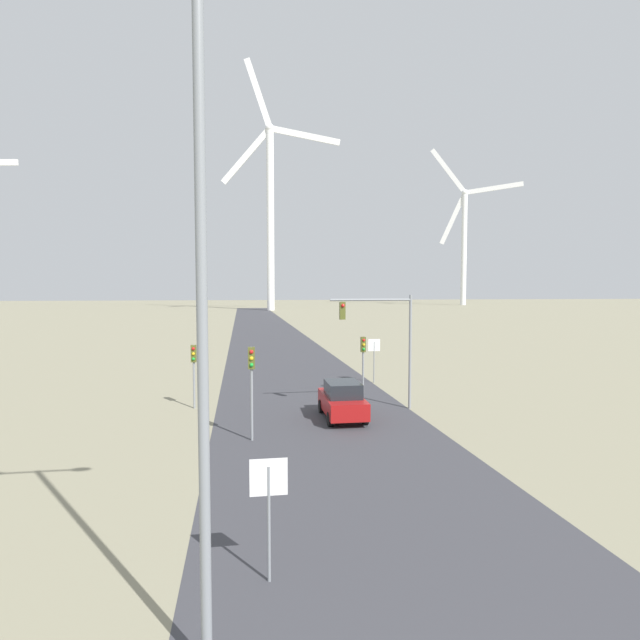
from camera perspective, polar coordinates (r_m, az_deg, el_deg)
name	(u,v)px	position (r m, az deg, el deg)	size (l,w,h in m)	color
road_surface	(277,350)	(51.77, -4.89, -3.47)	(10.00, 240.00, 0.01)	#38383D
streetlamp	(201,234)	(8.12, -13.46, 9.58)	(3.51, 0.32, 11.58)	gray
stop_sign_near	(269,496)	(11.28, -5.88, -19.34)	(0.81, 0.07, 2.69)	gray
stop_sign_far	(374,352)	(33.72, 6.20, -3.68)	(0.81, 0.07, 2.95)	gray
traffic_light_post_near_left	(252,372)	(20.83, -7.83, -5.93)	(0.28, 0.34, 3.90)	gray
traffic_light_post_near_right	(363,352)	(29.83, 4.96, -3.69)	(0.28, 0.34, 3.45)	gray
traffic_light_post_mid_left	(194,362)	(27.07, -14.24, -4.67)	(0.28, 0.34, 3.36)	gray
traffic_light_mast_overhead	(383,328)	(26.02, 7.20, -0.96)	(4.34, 0.35, 5.99)	gray
car_approaching	(342,400)	(24.49, 2.57, -9.13)	(1.88, 4.12, 1.83)	maroon
wind_turbine_left	(270,200)	(154.27, -5.70, 13.45)	(35.33, 6.36, 74.57)	white
wind_turbine_center	(464,235)	(213.42, 16.15, 9.34)	(33.26, 14.77, 63.81)	white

